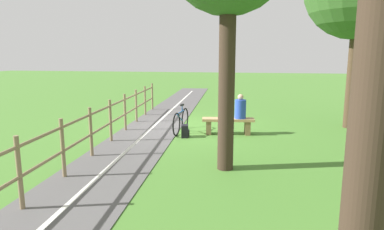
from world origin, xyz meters
TOP-DOWN VIEW (x-y plane):
  - ground_plane at (0.00, 0.00)m, footprint 80.00×80.00m
  - paved_path at (0.82, 4.00)m, footprint 4.86×36.04m
  - path_centre_line at (0.82, 4.00)m, footprint 2.68×31.90m
  - bench at (-1.52, 0.68)m, footprint 1.67×0.65m
  - person_seated at (-1.89, 0.63)m, footprint 0.40×0.40m
  - bicycle at (-0.01, 0.75)m, footprint 0.15×1.70m
  - backpack at (-0.26, 1.32)m, footprint 0.31×0.38m
  - fence_roadside at (1.73, 2.25)m, footprint 1.30×11.58m

SIDE VIEW (x-z plane):
  - ground_plane at x=0.00m, z-range 0.00..0.00m
  - paved_path at x=0.82m, z-range 0.00..0.02m
  - path_centre_line at x=0.82m, z-range 0.02..0.02m
  - backpack at x=-0.26m, z-range 0.00..0.37m
  - bench at x=-1.52m, z-range 0.09..0.60m
  - bicycle at x=-0.01m, z-range -0.07..0.84m
  - fence_roadside at x=1.73m, z-range 0.10..1.32m
  - person_seated at x=-1.89m, z-range 0.45..1.22m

